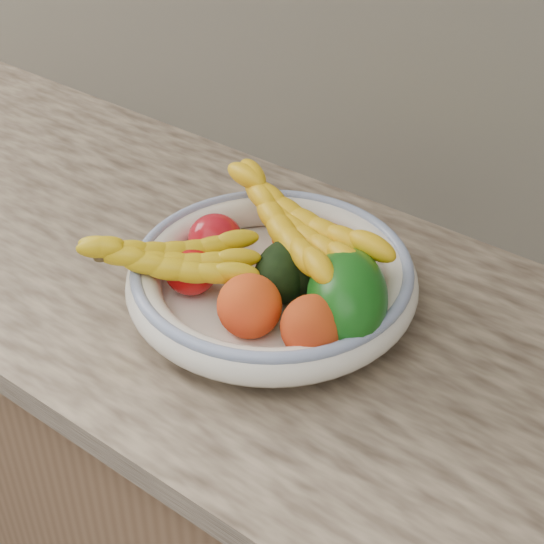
{
  "coord_description": "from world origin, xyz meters",
  "views": [
    {
      "loc": [
        0.53,
        0.96,
        1.62
      ],
      "look_at": [
        0.0,
        1.66,
        0.96
      ],
      "focal_mm": 55.0,
      "sensor_mm": 36.0,
      "label": 1
    }
  ],
  "objects_px": {
    "green_mango": "(347,298)",
    "banana_bunch_front": "(170,263)",
    "fruit_bowl": "(272,279)",
    "banana_bunch_back": "(294,230)"
  },
  "relations": [
    {
      "from": "fruit_bowl",
      "to": "banana_bunch_back",
      "type": "distance_m",
      "value": 0.08
    },
    {
      "from": "banana_bunch_back",
      "to": "banana_bunch_front",
      "type": "height_order",
      "value": "banana_bunch_back"
    },
    {
      "from": "green_mango",
      "to": "banana_bunch_front",
      "type": "height_order",
      "value": "green_mango"
    },
    {
      "from": "green_mango",
      "to": "banana_bunch_back",
      "type": "bearing_deg",
      "value": 115.87
    },
    {
      "from": "fruit_bowl",
      "to": "banana_bunch_back",
      "type": "height_order",
      "value": "banana_bunch_back"
    },
    {
      "from": "fruit_bowl",
      "to": "banana_bunch_front",
      "type": "bearing_deg",
      "value": -138.53
    },
    {
      "from": "fruit_bowl",
      "to": "green_mango",
      "type": "bearing_deg",
      "value": -1.76
    },
    {
      "from": "green_mango",
      "to": "banana_bunch_back",
      "type": "relative_size",
      "value": 0.47
    },
    {
      "from": "green_mango",
      "to": "fruit_bowl",
      "type": "bearing_deg",
      "value": 141.66
    },
    {
      "from": "banana_bunch_back",
      "to": "banana_bunch_front",
      "type": "bearing_deg",
      "value": -99.19
    }
  ]
}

